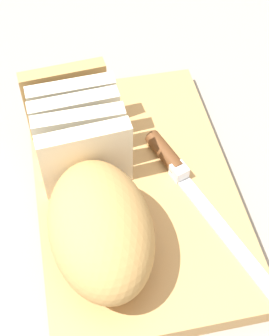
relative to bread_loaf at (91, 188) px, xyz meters
The scene contains 7 objects.
ground_plane 0.10m from the bread_loaf, 58.59° to the right, with size 3.00×3.00×0.00m, color gray.
cutting_board 0.09m from the bread_loaf, 58.59° to the right, with size 0.39×0.25×0.03m, color tan.
bread_loaf is the anchor object (origin of this frame).
bread_knife 0.13m from the bread_loaf, 74.43° to the right, with size 0.27×0.11×0.02m.
crumb_near_knife 0.13m from the bread_loaf, 43.57° to the right, with size 0.01×0.01×0.01m, color #A8753D.
crumb_near_loaf 0.06m from the bread_loaf, ahead, with size 0.01×0.01×0.01m, color #A8753D.
crumb_stray_left 0.05m from the bread_loaf, 56.21° to the left, with size 0.00×0.00×0.00m, color #A8753D.
Camera 1 is at (-0.36, 0.07, 0.53)m, focal length 52.86 mm.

